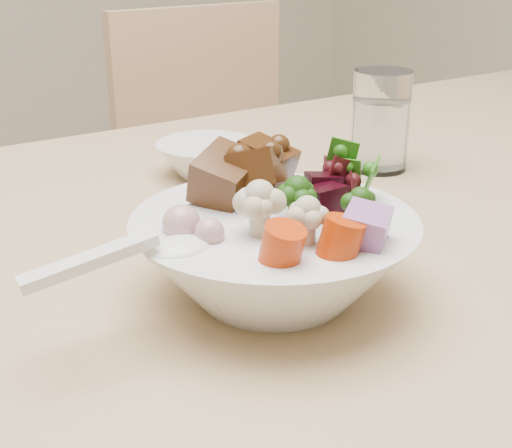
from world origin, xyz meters
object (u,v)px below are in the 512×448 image
Objects in this scene: chair_far at (229,197)px; water_glass at (380,125)px; food_bowl at (275,250)px; dining_table at (398,257)px; side_bowl at (207,159)px.

water_glass is (-0.13, -0.67, 0.34)m from chair_far.
food_bowl is 0.40m from water_glass.
water_glass is (0.04, 0.10, 0.15)m from dining_table.
water_glass is at bearing -23.52° from side_bowl.
chair_far is (0.17, 0.77, -0.19)m from dining_table.
chair_far is 0.76m from water_glass.
chair_far is 0.73m from side_bowl.
dining_table is 0.81m from chair_far.
dining_table is at bearing -106.60° from chair_far.
food_bowl reaches higher than side_bowl.
food_bowl is (-0.44, -0.91, 0.32)m from chair_far.
chair_far is at bearing 75.19° from dining_table.
side_bowl is at bearing 156.48° from water_glass.
chair_far is 3.85× the size of food_bowl.
chair_far is 1.06m from food_bowl.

